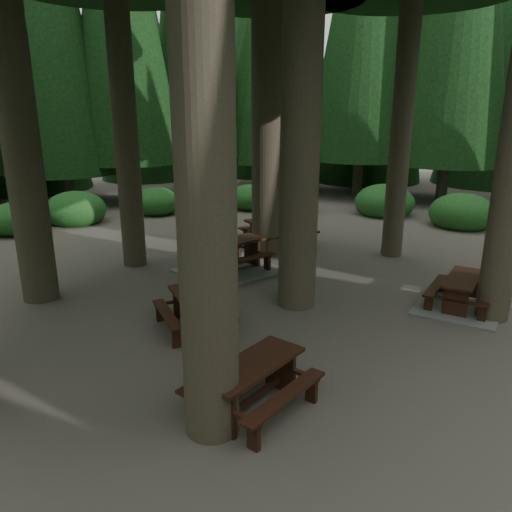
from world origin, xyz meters
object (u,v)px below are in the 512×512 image
picnic_table_a (460,297)px  picnic_table_d (279,228)px  picnic_table_c (229,261)px  picnic_table_b (194,307)px  picnic_table_e (252,379)px

picnic_table_a → picnic_table_d: (-0.82, 6.34, 0.36)m
picnic_table_c → picnic_table_d: 2.96m
picnic_table_b → picnic_table_d: (4.80, 4.40, 0.12)m
picnic_table_a → picnic_table_e: 6.07m
picnic_table_c → picnic_table_d: bearing=21.2°
picnic_table_e → picnic_table_b: bearing=61.7°
picnic_table_a → picnic_table_e: size_ratio=1.23×
picnic_table_c → picnic_table_d: (2.53, 1.51, 0.29)m
picnic_table_b → picnic_table_d: size_ratio=0.83×
picnic_table_d → picnic_table_e: (-5.15, -7.42, -0.08)m
picnic_table_b → picnic_table_c: (2.27, 2.90, -0.17)m
picnic_table_c → picnic_table_e: bearing=-123.3°
picnic_table_d → picnic_table_c: bearing=-147.1°
picnic_table_b → picnic_table_e: bearing=179.7°
picnic_table_b → picnic_table_c: 3.69m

